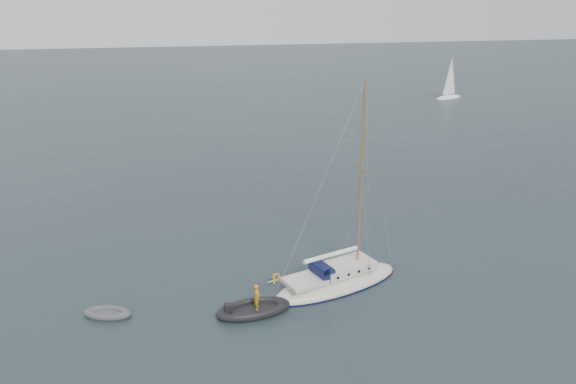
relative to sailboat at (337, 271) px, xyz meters
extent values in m
plane|color=black|center=(-1.36, 1.24, -0.91)|extent=(300.00, 300.00, 0.00)
ellipsoid|color=silver|center=(0.00, 0.00, -0.78)|extent=(8.05, 2.50, 1.34)
cube|color=silver|center=(0.62, 0.00, 0.14)|extent=(3.22, 1.70, 0.49)
cube|color=silver|center=(-2.15, 0.00, 0.00)|extent=(2.15, 1.70, 0.22)
cylinder|color=#12183E|center=(-1.03, 0.00, 0.39)|extent=(0.86, 1.47, 0.86)
cube|color=#12183E|center=(-1.21, 0.00, 0.57)|extent=(0.40, 1.47, 0.36)
cylinder|color=brown|center=(1.43, 0.00, 5.25)|extent=(0.13, 0.13, 10.73)
cylinder|color=brown|center=(1.43, 0.00, 5.79)|extent=(0.04, 1.97, 0.04)
cylinder|color=brown|center=(-0.45, 0.00, 1.10)|extent=(3.75, 0.09, 0.09)
cylinder|color=white|center=(-0.45, 0.00, 1.14)|extent=(3.49, 0.25, 0.25)
cylinder|color=#9C9CA5|center=(-3.58, 0.00, 0.38)|extent=(0.04, 1.97, 0.04)
torus|color=orange|center=(-3.62, 0.54, 0.38)|extent=(0.48, 0.09, 0.48)
cylinder|color=brown|center=(-3.89, 0.00, 0.29)|extent=(0.03, 0.03, 0.80)
cube|color=navy|center=(-4.16, 0.00, 0.56)|extent=(0.54, 0.02, 0.34)
cube|color=#FFDD02|center=(-4.16, 0.00, 0.56)|extent=(0.55, 0.03, 0.08)
cube|color=#FFDD02|center=(-4.06, 0.00, 0.56)|extent=(0.08, 0.03, 0.36)
cylinder|color=black|center=(-0.54, 0.86, 0.14)|extent=(0.16, 0.05, 0.16)
cylinder|color=black|center=(-0.54, -0.86, 0.14)|extent=(0.16, 0.05, 0.16)
cylinder|color=black|center=(0.18, 0.86, 0.14)|extent=(0.16, 0.05, 0.16)
cylinder|color=black|center=(0.18, -0.86, 0.14)|extent=(0.16, 0.05, 0.16)
cylinder|color=black|center=(0.89, 0.86, 0.14)|extent=(0.16, 0.05, 0.16)
cylinder|color=black|center=(0.89, -0.86, 0.14)|extent=(0.16, 0.05, 0.16)
cylinder|color=black|center=(1.61, 0.86, 0.14)|extent=(0.16, 0.05, 0.16)
cylinder|color=black|center=(1.61, -0.86, 0.14)|extent=(0.16, 0.05, 0.16)
cube|color=#4E4E53|center=(-12.42, -0.60, -0.81)|extent=(1.53, 0.63, 0.09)
cube|color=black|center=(-5.02, -1.84, -0.77)|extent=(2.47, 1.03, 0.12)
cube|color=black|center=(-6.36, -1.84, -0.45)|extent=(0.36, 0.36, 0.62)
imported|color=orange|center=(-4.82, -1.84, -0.02)|extent=(0.49, 0.60, 1.41)
ellipsoid|color=white|center=(34.07, 53.52, -0.87)|extent=(5.29, 1.76, 0.88)
cylinder|color=#9C9CA5|center=(34.07, 53.52, 2.61)|extent=(0.09, 0.09, 6.17)
cone|color=white|center=(34.03, 53.52, 2.61)|extent=(2.82, 2.82, 5.73)
camera|label=1|loc=(-8.46, -26.99, 14.83)|focal=35.00mm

